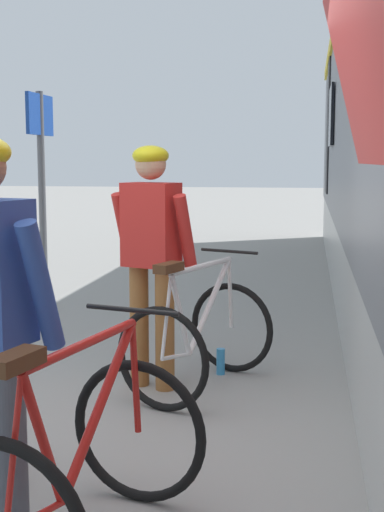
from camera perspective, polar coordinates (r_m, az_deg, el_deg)
ground_plane at (r=4.15m, az=-6.68°, el=-15.89°), size 80.00×80.00×0.00m
cyclist_far_in_red at (r=5.08m, az=-3.29°, el=0.90°), size 0.66×0.45×1.76m
bicycle_near_red at (r=3.10m, az=-8.93°, el=-16.26°), size 0.94×1.21×0.99m
bicycle_far_white at (r=5.12m, az=0.58°, el=-6.46°), size 1.04×1.25×0.99m
water_bottle_near_the_bikes at (r=5.57m, az=2.33°, el=-8.50°), size 0.07×0.07×0.20m
platform_sign_post at (r=7.98m, az=-12.07°, el=7.31°), size 0.08×0.70×2.40m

